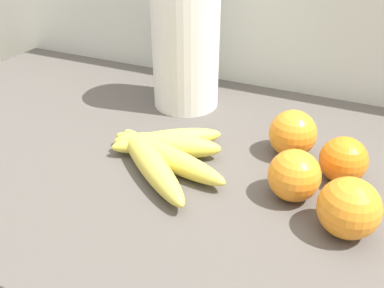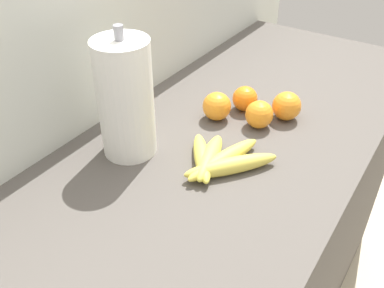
{
  "view_description": "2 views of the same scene",
  "coord_description": "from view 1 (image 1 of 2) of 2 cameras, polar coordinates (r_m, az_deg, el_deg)",
  "views": [
    {
      "loc": [
        0.09,
        -0.49,
        1.24
      ],
      "look_at": [
        -0.12,
        -0.03,
        0.93
      ],
      "focal_mm": 38.45,
      "sensor_mm": 36.0,
      "label": 1
    },
    {
      "loc": [
        -0.8,
        -0.39,
        1.47
      ],
      "look_at": [
        -0.19,
        0.01,
        0.95
      ],
      "focal_mm": 39.53,
      "sensor_mm": 36.0,
      "label": 2
    }
  ],
  "objects": [
    {
      "name": "banana_bunch",
      "position": [
        0.61,
        -4.13,
        -1.15
      ],
      "size": [
        0.21,
        0.22,
        0.04
      ],
      "color": "#D8C54C",
      "rests_on": "counter"
    },
    {
      "name": "wall_back",
      "position": [
        1.02,
        14.83,
        -5.3
      ],
      "size": [
        1.86,
        0.06,
        1.3
      ],
      "primitive_type": "cube",
      "color": "silver",
      "rests_on": "ground"
    },
    {
      "name": "orange_back_left",
      "position": [
        0.64,
        13.78,
        1.42
      ],
      "size": [
        0.07,
        0.07,
        0.07
      ],
      "primitive_type": "sphere",
      "color": "orange",
      "rests_on": "counter"
    },
    {
      "name": "orange_center",
      "position": [
        0.61,
        20.26,
        -2.1
      ],
      "size": [
        0.07,
        0.07,
        0.07
      ],
      "primitive_type": "sphere",
      "color": "orange",
      "rests_on": "counter"
    },
    {
      "name": "orange_right",
      "position": [
        0.51,
        20.93,
        -8.29
      ],
      "size": [
        0.07,
        0.07,
        0.07
      ],
      "primitive_type": "sphere",
      "color": "orange",
      "rests_on": "counter"
    },
    {
      "name": "paper_towel_roll",
      "position": [
        0.75,
        -0.9,
        14.78
      ],
      "size": [
        0.12,
        0.12,
        0.3
      ],
      "color": "white",
      "rests_on": "counter"
    },
    {
      "name": "orange_front",
      "position": [
        0.55,
        13.98,
        -4.26
      ],
      "size": [
        0.07,
        0.07,
        0.07
      ],
      "primitive_type": "sphere",
      "color": "orange",
      "rests_on": "counter"
    }
  ]
}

